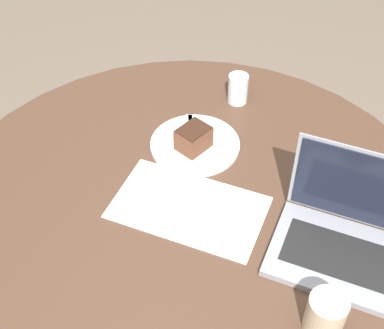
# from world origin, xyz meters

# --- Properties ---
(dining_table) EXTENTS (1.34, 1.34, 0.76)m
(dining_table) POSITION_xyz_m (0.00, 0.00, 0.64)
(dining_table) COLOR #4C3323
(dining_table) RESTS_ON ground_plane
(paper_document) EXTENTS (0.42, 0.30, 0.00)m
(paper_document) POSITION_xyz_m (-0.00, -0.00, 0.76)
(paper_document) COLOR white
(paper_document) RESTS_ON dining_table
(plate) EXTENTS (0.25, 0.25, 0.01)m
(plate) POSITION_xyz_m (0.12, -0.20, 0.76)
(plate) COLOR silver
(plate) RESTS_ON dining_table
(cake_slice) EXTENTS (0.08, 0.10, 0.07)m
(cake_slice) POSITION_xyz_m (0.11, -0.18, 0.80)
(cake_slice) COLOR brown
(cake_slice) RESTS_ON plate
(fork) EXTENTS (0.12, 0.15, 0.00)m
(fork) POSITION_xyz_m (0.16, -0.24, 0.77)
(fork) COLOR silver
(fork) RESTS_ON plate
(coffee_glass) EXTENTS (0.08, 0.08, 0.10)m
(coffee_glass) POSITION_xyz_m (-0.42, 0.12, 0.81)
(coffee_glass) COLOR #C6AD89
(coffee_glass) RESTS_ON dining_table
(water_glass) EXTENTS (0.06, 0.06, 0.09)m
(water_glass) POSITION_xyz_m (0.12, -0.45, 0.80)
(water_glass) COLOR silver
(water_glass) RESTS_ON dining_table
(laptop) EXTENTS (0.36, 0.29, 0.24)m
(laptop) POSITION_xyz_m (-0.37, -0.10, 0.80)
(laptop) COLOR gray
(laptop) RESTS_ON dining_table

